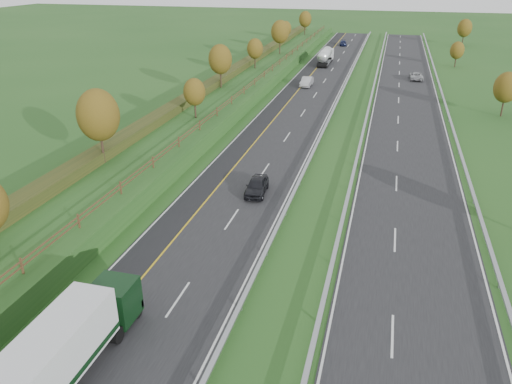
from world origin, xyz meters
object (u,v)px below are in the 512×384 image
at_px(car_dark_near, 257,186).
at_px(car_small_far, 343,43).
at_px(road_tanker, 325,56).
at_px(car_oncoming, 416,76).
at_px(box_lorry, 38,378).
at_px(car_silver_mid, 307,82).

height_order(car_dark_near, car_small_far, car_dark_near).
relative_size(road_tanker, car_oncoming, 2.13).
height_order(box_lorry, car_small_far, box_lorry).
bearing_deg(box_lorry, car_oncoming, 77.32).
bearing_deg(road_tanker, car_oncoming, -32.62).
bearing_deg(box_lorry, road_tanker, 89.84).
distance_m(road_tanker, car_silver_mid, 23.75).
bearing_deg(car_dark_near, box_lorry, -100.70).
relative_size(car_dark_near, car_oncoming, 0.89).
height_order(box_lorry, car_silver_mid, box_lorry).
height_order(car_dark_near, car_oncoming, car_dark_near).
relative_size(box_lorry, car_small_far, 3.54).
height_order(road_tanker, car_silver_mid, road_tanker).
height_order(road_tanker, car_small_far, road_tanker).
bearing_deg(car_small_far, road_tanker, -98.29).
height_order(box_lorry, car_oncoming, box_lorry).
distance_m(road_tanker, car_small_far, 29.86).
distance_m(car_silver_mid, car_small_far, 53.57).
distance_m(car_dark_near, car_small_far, 102.22).
bearing_deg(car_small_far, car_oncoming, -72.73).
relative_size(car_silver_mid, car_oncoming, 0.95).
xyz_separation_m(road_tanker, car_oncoming, (19.55, -12.51, -1.09)).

